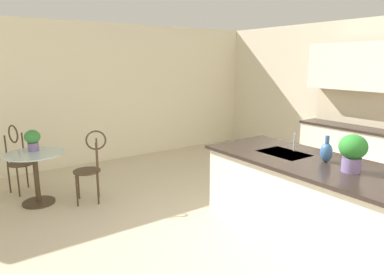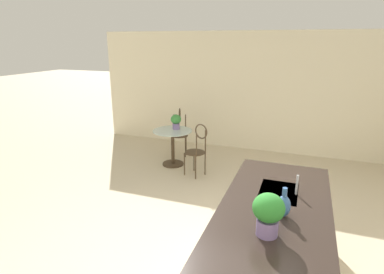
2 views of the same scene
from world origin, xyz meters
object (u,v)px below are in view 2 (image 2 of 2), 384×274
at_px(chair_by_island, 197,147).
at_px(potted_plant_counter_near, 268,212).
at_px(bistro_table, 173,144).
at_px(chair_near_window, 180,130).
at_px(vase_on_counter, 284,205).
at_px(potted_plant_on_table, 176,121).

xyz_separation_m(chair_by_island, potted_plant_counter_near, (2.90, 1.63, 0.56)).
xyz_separation_m(bistro_table, potted_plant_counter_near, (3.27, 2.28, 0.69)).
xyz_separation_m(chair_near_window, vase_on_counter, (3.57, 2.50, 0.46)).
bearing_deg(bistro_table, vase_on_counter, 39.27).
height_order(bistro_table, potted_plant_counter_near, potted_plant_counter_near).
height_order(chair_near_window, chair_by_island, same).
relative_size(chair_by_island, potted_plant_on_table, 3.46).
height_order(chair_near_window, vase_on_counter, vase_on_counter).
relative_size(chair_by_island, vase_on_counter, 3.62).
distance_m(bistro_table, vase_on_counter, 3.81).
relative_size(potted_plant_on_table, potted_plant_counter_near, 0.80).
bearing_deg(chair_by_island, potted_plant_on_table, -128.39).
xyz_separation_m(bistro_table, vase_on_counter, (2.92, 2.39, 0.58)).
xyz_separation_m(chair_by_island, potted_plant_on_table, (-0.50, -0.64, 0.34)).
relative_size(potted_plant_counter_near, vase_on_counter, 1.30).
xyz_separation_m(chair_near_window, potted_plant_counter_near, (3.92, 2.40, 0.56)).
distance_m(chair_by_island, potted_plant_counter_near, 3.37).
relative_size(chair_near_window, potted_plant_counter_near, 2.78).
bearing_deg(vase_on_counter, potted_plant_on_table, -142.28).
distance_m(chair_by_island, vase_on_counter, 3.11).
bearing_deg(chair_near_window, potted_plant_counter_near, 31.46).
bearing_deg(bistro_table, potted_plant_on_table, 170.98).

